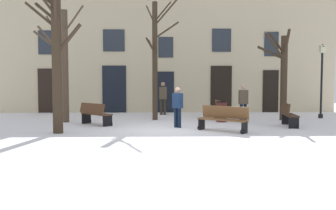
% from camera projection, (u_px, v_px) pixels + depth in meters
% --- Properties ---
extents(ground_plane, '(31.64, 31.64, 0.00)m').
position_uv_depth(ground_plane, '(169.00, 130.00, 13.84)').
color(ground_plane, white).
extents(building_facade, '(19.77, 0.60, 7.15)m').
position_uv_depth(building_facade, '(165.00, 50.00, 21.50)').
color(building_facade, beige).
rests_on(building_facade, ground).
extents(tree_left_of_center, '(1.37, 1.95, 4.13)m').
position_uv_depth(tree_left_of_center, '(283.00, 73.00, 17.22)').
color(tree_left_of_center, '#382B1E').
rests_on(tree_left_of_center, ground).
extents(tree_center, '(2.22, 2.13, 5.46)m').
position_uv_depth(tree_center, '(56.00, 54.00, 12.90)').
color(tree_center, '#382B1E').
rests_on(tree_center, ground).
extents(tree_foreground, '(2.30, 1.51, 5.08)m').
position_uv_depth(tree_foreground, '(64.00, 62.00, 16.36)').
color(tree_foreground, '#4C3D2D').
rests_on(tree_foreground, ground).
extents(tree_right_of_center, '(1.63, 2.24, 5.57)m').
position_uv_depth(tree_right_of_center, '(155.00, 56.00, 17.32)').
color(tree_right_of_center, '#382B1E').
rests_on(tree_right_of_center, ground).
extents(streetlamp, '(0.30, 0.30, 3.60)m').
position_uv_depth(streetlamp, '(322.00, 73.00, 18.11)').
color(streetlamp, black).
rests_on(streetlamp, ground).
extents(litter_bin, '(0.49, 0.49, 0.91)m').
position_uv_depth(litter_bin, '(222.00, 112.00, 16.60)').
color(litter_bin, '#4C1E19').
rests_on(litter_bin, ground).
extents(bench_back_to_back_right, '(0.64, 1.57, 0.94)m').
position_uv_depth(bench_back_to_back_right, '(289.00, 115.00, 14.98)').
color(bench_back_to_back_right, '#3D2819').
rests_on(bench_back_to_back_right, ground).
extents(bench_near_center_tree, '(0.52, 1.75, 0.87)m').
position_uv_depth(bench_near_center_tree, '(216.00, 109.00, 18.29)').
color(bench_near_center_tree, brown).
rests_on(bench_near_center_tree, ground).
extents(bench_by_litter_bin, '(1.51, 1.54, 0.91)m').
position_uv_depth(bench_by_litter_bin, '(95.00, 114.00, 15.46)').
color(bench_by_litter_bin, '#51331E').
rests_on(bench_by_litter_bin, ground).
extents(bench_back_to_back_left, '(1.74, 1.53, 0.92)m').
position_uv_depth(bench_back_to_back_left, '(223.00, 118.00, 13.52)').
color(bench_back_to_back_left, brown).
rests_on(bench_back_to_back_left, ground).
extents(person_by_shop_door, '(0.43, 0.42, 1.59)m').
position_uv_depth(person_by_shop_door, '(178.00, 105.00, 14.56)').
color(person_by_shop_door, black).
rests_on(person_by_shop_door, ground).
extents(person_near_bench, '(0.41, 0.27, 1.67)m').
position_uv_depth(person_near_bench, '(243.00, 101.00, 16.49)').
color(person_near_bench, black).
rests_on(person_near_bench, ground).
extents(person_crossing_plaza, '(0.41, 0.28, 1.76)m').
position_uv_depth(person_crossing_plaza, '(163.00, 97.00, 19.93)').
color(person_crossing_plaza, '#2D271E').
rests_on(person_crossing_plaza, ground).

